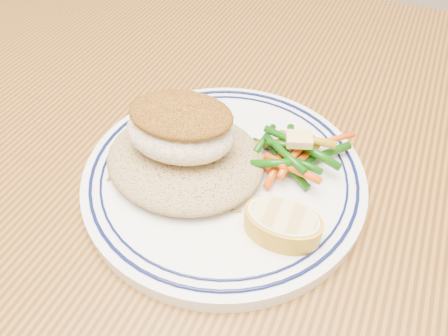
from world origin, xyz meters
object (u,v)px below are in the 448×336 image
Objects in this scene: vegetable_pile at (294,153)px; lemon_wedge at (283,223)px; rice_pilaf at (185,157)px; fish_fillet at (180,127)px; plate at (224,176)px; dining_table at (200,232)px.

vegetable_pile is 1.45× the size of lemon_wedge.
fish_fillet is (-0.00, 0.00, 0.03)m from rice_pilaf.
plate is 4.04× the size of lemon_wedge.
plate is 0.07m from vegetable_pile.
plate is 0.09m from lemon_wedge.
dining_table is 10.14× the size of rice_pilaf.
rice_pilaf is at bearing 161.84° from lemon_wedge.
dining_table is 0.11m from plate.
fish_fillet is at bearing 148.64° from rice_pilaf.
dining_table is 0.17m from lemon_wedge.
lemon_wedge is (0.10, -0.04, 0.13)m from dining_table.
lemon_wedge is at bearing -31.86° from plate.
vegetable_pile is (0.09, 0.04, -0.03)m from fish_fillet.
fish_fillet is at bearing -154.72° from vegetable_pile.
dining_table is 0.15m from vegetable_pile.
lemon_wedge is (0.11, -0.03, -0.00)m from rice_pilaf.
rice_pilaf is 0.03m from fish_fillet.
vegetable_pile is 0.08m from lemon_wedge.
fish_fillet is 1.64× the size of lemon_wedge.
plate is at bearing -146.25° from vegetable_pile.
plate is at bearing 148.14° from lemon_wedge.
plate is 0.06m from fish_fillet.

